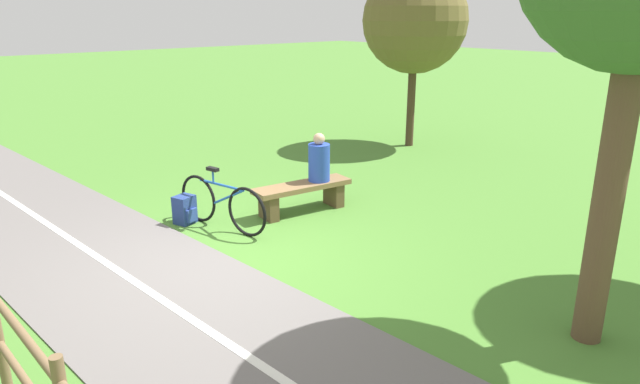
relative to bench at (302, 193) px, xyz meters
name	(u,v)px	position (x,y,z in m)	size (l,w,h in m)	color
ground_plane	(229,261)	(1.90, 0.80, -0.32)	(80.00, 80.00, 0.00)	#477A2D
bench	(302,193)	(0.00, 0.00, 0.00)	(1.66, 0.66, 0.47)	brown
person_seated	(319,161)	(-0.32, 0.04, 0.48)	(0.39, 0.39, 0.77)	#2847B7
bicycle	(222,204)	(1.34, -0.22, 0.06)	(0.39, 1.70, 0.90)	black
backpack	(185,210)	(1.64, -0.78, -0.11)	(0.34, 0.35, 0.43)	navy
tree_near_bench	(415,21)	(-4.92, -1.92, 2.53)	(2.35, 2.35, 4.03)	#473323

